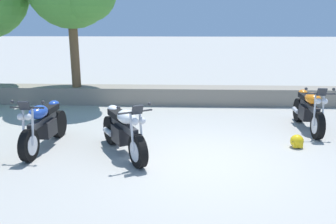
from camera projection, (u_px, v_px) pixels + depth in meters
The scene contains 6 objects.
ground_plane at pixel (205, 161), 6.58m from camera, with size 120.00×120.00×0.00m, color #A3A099.
stone_wall at pixel (196, 95), 11.15m from camera, with size 36.00×0.80×0.55m, color gray.
motorcycle_blue_near_left at pixel (44, 126), 7.15m from camera, with size 0.67×2.06×1.18m.
motorcycle_white_centre at pixel (124, 131), 6.78m from camera, with size 1.22×1.86×1.18m.
motorcycle_orange_far_right at pixel (309, 111), 8.39m from camera, with size 0.67×2.06×1.18m.
rider_helmet at pixel (297, 141), 7.25m from camera, with size 0.28×0.28×0.28m.
Camera 1 is at (-0.44, -6.15, 2.57)m, focal length 36.72 mm.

